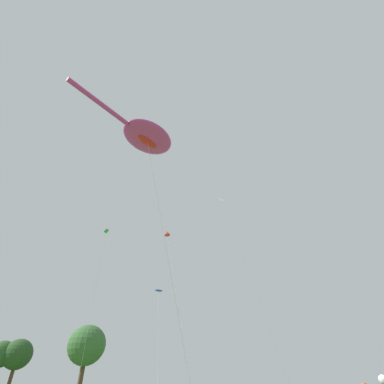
{
  "coord_description": "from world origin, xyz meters",
  "views": [
    {
      "loc": [
        -8.38,
        -5.22,
        1.44
      ],
      "look_at": [
        -1.33,
        7.86,
        11.54
      ],
      "focal_mm": 26.71,
      "sensor_mm": 36.0,
      "label": 1
    }
  ],
  "objects_px": {
    "small_kite_delta_white": "(167,234)",
    "big_show_kite": "(146,137)",
    "tree_shrub_far": "(1,354)",
    "small_kite_diamond_red": "(227,214)",
    "tree_broad_distant": "(18,354)",
    "small_kite_bird_shape": "(103,248)",
    "small_kite_tiny_distant": "(159,293)",
    "tree_pine_center": "(87,345)"
  },
  "relations": [
    {
      "from": "small_kite_delta_white",
      "to": "big_show_kite",
      "type": "bearing_deg",
      "value": 26.55
    },
    {
      "from": "big_show_kite",
      "to": "tree_shrub_far",
      "type": "bearing_deg",
      "value": 73.93
    },
    {
      "from": "big_show_kite",
      "to": "small_kite_diamond_red",
      "type": "distance_m",
      "value": 13.99
    },
    {
      "from": "small_kite_delta_white",
      "to": "tree_broad_distant",
      "type": "height_order",
      "value": "small_kite_delta_white"
    },
    {
      "from": "small_kite_diamond_red",
      "to": "small_kite_bird_shape",
      "type": "bearing_deg",
      "value": 171.61
    },
    {
      "from": "small_kite_tiny_distant",
      "to": "small_kite_diamond_red",
      "type": "xyz_separation_m",
      "value": [
        7.25,
        0.14,
        9.03
      ]
    },
    {
      "from": "big_show_kite",
      "to": "small_kite_bird_shape",
      "type": "relative_size",
      "value": 0.86
    },
    {
      "from": "tree_pine_center",
      "to": "small_kite_tiny_distant",
      "type": "bearing_deg",
      "value": -94.28
    },
    {
      "from": "small_kite_delta_white",
      "to": "small_kite_diamond_red",
      "type": "distance_m",
      "value": 6.8
    },
    {
      "from": "small_kite_delta_white",
      "to": "tree_shrub_far",
      "type": "xyz_separation_m",
      "value": [
        -12.4,
        51.28,
        -7.12
      ]
    },
    {
      "from": "tree_shrub_far",
      "to": "tree_pine_center",
      "type": "bearing_deg",
      "value": -33.32
    },
    {
      "from": "small_kite_delta_white",
      "to": "tree_shrub_far",
      "type": "distance_m",
      "value": 53.24
    },
    {
      "from": "big_show_kite",
      "to": "tree_pine_center",
      "type": "relative_size",
      "value": 1.38
    },
    {
      "from": "big_show_kite",
      "to": "small_kite_delta_white",
      "type": "relative_size",
      "value": 1.14
    },
    {
      "from": "small_kite_tiny_distant",
      "to": "tree_shrub_far",
      "type": "bearing_deg",
      "value": -82.36
    },
    {
      "from": "small_kite_delta_white",
      "to": "tree_shrub_far",
      "type": "bearing_deg",
      "value": -107.75
    },
    {
      "from": "big_show_kite",
      "to": "tree_shrub_far",
      "type": "height_order",
      "value": "big_show_kite"
    },
    {
      "from": "small_kite_bird_shape",
      "to": "tree_broad_distant",
      "type": "distance_m",
      "value": 40.22
    },
    {
      "from": "big_show_kite",
      "to": "small_kite_diamond_red",
      "type": "bearing_deg",
      "value": 10.0
    },
    {
      "from": "big_show_kite",
      "to": "tree_pine_center",
      "type": "bearing_deg",
      "value": 59.22
    },
    {
      "from": "small_kite_delta_white",
      "to": "small_kite_diamond_red",
      "type": "bearing_deg",
      "value": 128.44
    },
    {
      "from": "big_show_kite",
      "to": "small_kite_bird_shape",
      "type": "distance_m",
      "value": 21.54
    },
    {
      "from": "tree_shrub_far",
      "to": "small_kite_delta_white",
      "type": "bearing_deg",
      "value": -76.41
    },
    {
      "from": "small_kite_diamond_red",
      "to": "tree_broad_distant",
      "type": "height_order",
      "value": "small_kite_diamond_red"
    },
    {
      "from": "tree_shrub_far",
      "to": "tree_pine_center",
      "type": "distance_m",
      "value": 17.15
    },
    {
      "from": "tree_pine_center",
      "to": "big_show_kite",
      "type": "bearing_deg",
      "value": -98.71
    },
    {
      "from": "small_kite_diamond_red",
      "to": "small_kite_delta_white",
      "type": "bearing_deg",
      "value": -152.93
    },
    {
      "from": "big_show_kite",
      "to": "small_kite_tiny_distant",
      "type": "distance_m",
      "value": 11.9
    },
    {
      "from": "small_kite_diamond_red",
      "to": "tree_shrub_far",
      "type": "distance_m",
      "value": 57.31
    },
    {
      "from": "big_show_kite",
      "to": "small_kite_diamond_red",
      "type": "height_order",
      "value": "small_kite_diamond_red"
    },
    {
      "from": "big_show_kite",
      "to": "small_kite_delta_white",
      "type": "distance_m",
      "value": 11.46
    },
    {
      "from": "big_show_kite",
      "to": "small_kite_tiny_distant",
      "type": "xyz_separation_m",
      "value": [
        4.58,
        7.27,
        -8.23
      ]
    },
    {
      "from": "small_kite_tiny_distant",
      "to": "big_show_kite",
      "type": "bearing_deg",
      "value": 53.86
    },
    {
      "from": "small_kite_diamond_red",
      "to": "tree_broad_distant",
      "type": "xyz_separation_m",
      "value": [
        -15.38,
        52.68,
        -9.85
      ]
    },
    {
      "from": "big_show_kite",
      "to": "tree_broad_distant",
      "type": "xyz_separation_m",
      "value": [
        -3.55,
        60.1,
        -9.05
      ]
    },
    {
      "from": "small_kite_delta_white",
      "to": "tree_shrub_far",
      "type": "relative_size",
      "value": 1.57
    },
    {
      "from": "small_kite_delta_white",
      "to": "tree_broad_distant",
      "type": "bearing_deg",
      "value": -110.63
    },
    {
      "from": "small_kite_tiny_distant",
      "to": "tree_pine_center",
      "type": "distance_m",
      "value": 44.31
    },
    {
      "from": "small_kite_tiny_distant",
      "to": "tree_shrub_far",
      "type": "height_order",
      "value": "tree_shrub_far"
    },
    {
      "from": "big_show_kite",
      "to": "tree_shrub_far",
      "type": "distance_m",
      "value": 61.85
    },
    {
      "from": "big_show_kite",
      "to": "tree_pine_center",
      "type": "height_order",
      "value": "big_show_kite"
    },
    {
      "from": "tree_shrub_far",
      "to": "small_kite_tiny_distant",
      "type": "bearing_deg",
      "value": -78.42
    }
  ]
}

